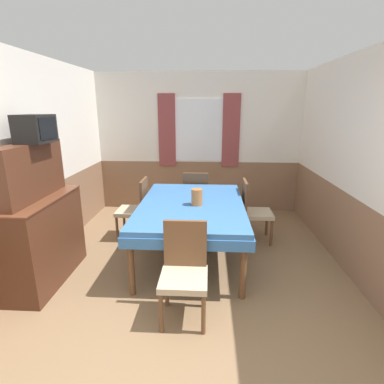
{
  "coord_description": "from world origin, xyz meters",
  "views": [
    {
      "loc": [
        0.21,
        -1.84,
        1.97
      ],
      "look_at": [
        -0.0,
        1.87,
        0.91
      ],
      "focal_mm": 28.0,
      "sensor_mm": 36.0,
      "label": 1
    }
  ],
  "objects_px": {
    "vase": "(197,197)",
    "chair_head_near": "(184,268)",
    "sideboard": "(40,225)",
    "chair_right_far": "(253,209)",
    "dining_table": "(192,210)",
    "chair_left_far": "(136,207)",
    "tv": "(35,129)",
    "chair_head_window": "(196,196)"
  },
  "relations": [
    {
      "from": "vase",
      "to": "chair_head_near",
      "type": "bearing_deg",
      "value": -93.62
    },
    {
      "from": "chair_head_near",
      "to": "sideboard",
      "type": "distance_m",
      "value": 1.77
    },
    {
      "from": "chair_right_far",
      "to": "dining_table",
      "type": "bearing_deg",
      "value": -57.11
    },
    {
      "from": "chair_right_far",
      "to": "chair_left_far",
      "type": "xyz_separation_m",
      "value": [
        -1.76,
        0.0,
        0.0
      ]
    },
    {
      "from": "dining_table",
      "to": "chair_head_near",
      "type": "relative_size",
      "value": 2.14
    },
    {
      "from": "dining_table",
      "to": "tv",
      "type": "bearing_deg",
      "value": -160.3
    },
    {
      "from": "chair_head_window",
      "to": "chair_left_far",
      "type": "bearing_deg",
      "value": -144.66
    },
    {
      "from": "dining_table",
      "to": "chair_head_window",
      "type": "distance_m",
      "value": 1.21
    },
    {
      "from": "chair_left_far",
      "to": "chair_head_near",
      "type": "relative_size",
      "value": 1.0
    },
    {
      "from": "chair_head_window",
      "to": "chair_head_near",
      "type": "xyz_separation_m",
      "value": [
        -0.0,
        -2.39,
        0.0
      ]
    },
    {
      "from": "chair_head_window",
      "to": "chair_right_far",
      "type": "relative_size",
      "value": 1.0
    },
    {
      "from": "chair_left_far",
      "to": "chair_right_far",
      "type": "bearing_deg",
      "value": -90.0
    },
    {
      "from": "tv",
      "to": "vase",
      "type": "bearing_deg",
      "value": 16.81
    },
    {
      "from": "dining_table",
      "to": "chair_right_far",
      "type": "height_order",
      "value": "chair_right_far"
    },
    {
      "from": "chair_right_far",
      "to": "vase",
      "type": "height_order",
      "value": "vase"
    },
    {
      "from": "chair_right_far",
      "to": "chair_left_far",
      "type": "distance_m",
      "value": 1.76
    },
    {
      "from": "vase",
      "to": "sideboard",
      "type": "bearing_deg",
      "value": -161.21
    },
    {
      "from": "chair_head_window",
      "to": "sideboard",
      "type": "height_order",
      "value": "sideboard"
    },
    {
      "from": "tv",
      "to": "chair_head_window",
      "type": "bearing_deg",
      "value": 47.54
    },
    {
      "from": "sideboard",
      "to": "vase",
      "type": "height_order",
      "value": "sideboard"
    },
    {
      "from": "chair_right_far",
      "to": "chair_head_near",
      "type": "xyz_separation_m",
      "value": [
        -0.88,
        -1.76,
        0.0
      ]
    },
    {
      "from": "chair_left_far",
      "to": "vase",
      "type": "distance_m",
      "value": 1.21
    },
    {
      "from": "chair_right_far",
      "to": "chair_head_near",
      "type": "relative_size",
      "value": 1.0
    },
    {
      "from": "chair_head_window",
      "to": "tv",
      "type": "xyz_separation_m",
      "value": [
        -1.63,
        -1.78,
        1.25
      ]
    },
    {
      "from": "sideboard",
      "to": "tv",
      "type": "distance_m",
      "value": 1.07
    },
    {
      "from": "chair_right_far",
      "to": "vase",
      "type": "relative_size",
      "value": 4.46
    },
    {
      "from": "chair_head_window",
      "to": "vase",
      "type": "height_order",
      "value": "vase"
    },
    {
      "from": "chair_left_far",
      "to": "tv",
      "type": "bearing_deg",
      "value": 147.13
    },
    {
      "from": "chair_left_far",
      "to": "chair_head_near",
      "type": "distance_m",
      "value": 1.97
    },
    {
      "from": "chair_head_near",
      "to": "sideboard",
      "type": "relative_size",
      "value": 0.58
    },
    {
      "from": "chair_right_far",
      "to": "chair_head_near",
      "type": "height_order",
      "value": "same"
    },
    {
      "from": "chair_left_far",
      "to": "chair_head_window",
      "type": "bearing_deg",
      "value": -54.66
    },
    {
      "from": "chair_head_window",
      "to": "chair_head_near",
      "type": "distance_m",
      "value": 2.39
    },
    {
      "from": "chair_left_far",
      "to": "vase",
      "type": "relative_size",
      "value": 4.46
    },
    {
      "from": "dining_table",
      "to": "chair_left_far",
      "type": "bearing_deg",
      "value": 147.11
    },
    {
      "from": "chair_head_near",
      "to": "sideboard",
      "type": "bearing_deg",
      "value": -17.54
    },
    {
      "from": "dining_table",
      "to": "chair_left_far",
      "type": "xyz_separation_m",
      "value": [
        -0.88,
        0.57,
        -0.16
      ]
    },
    {
      "from": "tv",
      "to": "vase",
      "type": "distance_m",
      "value": 1.98
    },
    {
      "from": "dining_table",
      "to": "chair_left_far",
      "type": "height_order",
      "value": "chair_left_far"
    },
    {
      "from": "tv",
      "to": "vase",
      "type": "height_order",
      "value": "tv"
    },
    {
      "from": "chair_head_window",
      "to": "vase",
      "type": "distance_m",
      "value": 1.32
    },
    {
      "from": "chair_right_far",
      "to": "sideboard",
      "type": "xyz_separation_m",
      "value": [
        -2.56,
        -1.23,
        0.19
      ]
    }
  ]
}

